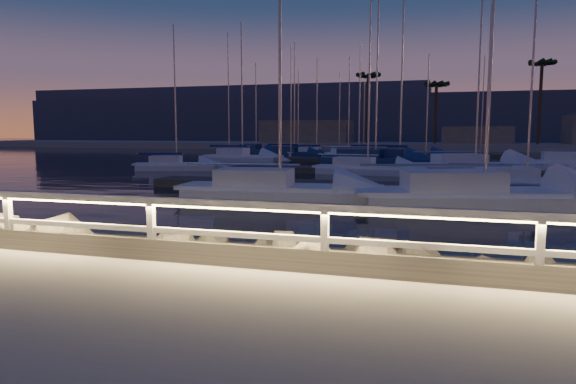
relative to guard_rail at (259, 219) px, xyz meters
name	(u,v)px	position (x,y,z in m)	size (l,w,h in m)	color
ground	(263,267)	(0.07, 0.00, -0.77)	(400.00, 400.00, 0.00)	#A19B91
harbor_water	(401,174)	(0.07, 31.22, -1.74)	(400.00, 440.00, 0.60)	black
guard_rail	(259,219)	(0.00, 0.00, 0.00)	(44.11, 0.12, 1.06)	silver
riprap	(161,249)	(-2.57, 1.36, -0.96)	(28.37, 3.11, 1.42)	#656257
floating_docks	(402,165)	(0.07, 32.50, -1.17)	(22.00, 36.00, 0.40)	#5B544B
far_shore	(420,144)	(-0.06, 74.05, -0.48)	(160.00, 14.00, 5.20)	#A19B91
palm_left	(368,79)	(-7.93, 72.00, 9.36)	(3.00, 3.00, 11.20)	brown
palm_center	(436,87)	(2.07, 73.00, 8.01)	(3.00, 3.00, 9.70)	brown
palm_right	(542,67)	(16.07, 72.00, 10.26)	(3.00, 3.00, 12.20)	brown
distant_hills	(346,122)	(-22.06, 133.69, 3.96)	(230.00, 37.50, 18.00)	#3B445B
sailboat_a	(175,165)	(-15.43, 25.36, -0.98)	(6.21, 3.53, 10.27)	white
sailboat_b	(275,189)	(-3.59, 11.98, -0.92)	(8.38, 3.24, 13.94)	white
sailboat_c	(477,194)	(4.11, 12.32, -0.90)	(9.80, 4.91, 16.03)	white
sailboat_d	(522,181)	(6.59, 19.18, -0.98)	(7.72, 2.97, 12.74)	white
sailboat_e	(241,157)	(-14.87, 36.72, -0.92)	(7.48, 2.56, 12.63)	white
sailboat_f	(365,168)	(-1.86, 25.70, -0.96)	(7.14, 2.71, 11.89)	white
sailboat_g	(397,159)	(-0.67, 36.38, -0.90)	(9.59, 3.55, 15.95)	navy
sailboat_h	(472,165)	(4.93, 30.04, -0.93)	(9.40, 5.83, 15.46)	white
sailboat_i	(315,153)	(-10.29, 47.27, -0.97)	(6.28, 2.01, 10.68)	white
sailboat_j	(357,156)	(-4.95, 42.40, -0.97)	(6.76, 2.22, 11.40)	navy
sailboat_k	(372,160)	(-2.50, 34.79, -0.91)	(9.32, 3.35, 15.53)	navy
sailboat_m	(255,150)	(-20.11, 55.05, -0.95)	(6.99, 3.61, 11.54)	navy
sailboat_n	(293,153)	(-12.89, 47.44, -0.95)	(7.56, 3.26, 12.48)	navy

